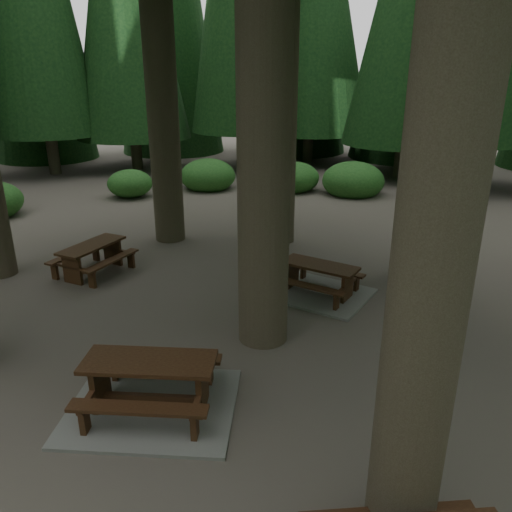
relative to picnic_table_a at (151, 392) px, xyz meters
The scene contains 5 objects.
ground 2.34m from the picnic_table_a, 102.74° to the left, with size 80.00×80.00×0.00m, color #514A41.
picnic_table_a is the anchor object (origin of this frame).
picnic_table_b 5.39m from the picnic_table_a, 147.06° to the left, with size 1.47×1.75×0.70m.
picnic_table_c 4.62m from the picnic_table_a, 85.74° to the left, with size 2.00×1.65×0.68m.
shrub_ring 3.03m from the picnic_table_a, 86.39° to the left, with size 23.86×24.64×1.49m.
Camera 1 is at (4.77, -6.37, 4.39)m, focal length 35.00 mm.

